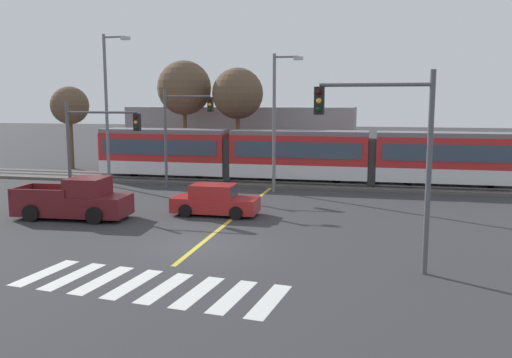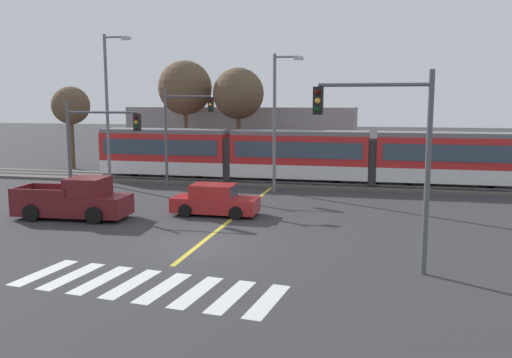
{
  "view_description": "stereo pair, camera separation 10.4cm",
  "coord_description": "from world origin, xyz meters",
  "px_view_note": "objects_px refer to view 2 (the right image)",
  "views": [
    {
      "loc": [
        6.66,
        -19.43,
        5.58
      ],
      "look_at": [
        0.63,
        7.31,
        1.6
      ],
      "focal_mm": 38.0,
      "sensor_mm": 36.0,
      "label": 1
    },
    {
      "loc": [
        6.76,
        -19.41,
        5.58
      ],
      "look_at": [
        0.63,
        7.31,
        1.6
      ],
      "focal_mm": 38.0,
      "sensor_mm": 36.0,
      "label": 2
    }
  ],
  "objects_px": {
    "light_rail_tram": "(300,154)",
    "bare_tree_west": "(185,88)",
    "bare_tree_far_west": "(71,106)",
    "bare_tree_east": "(238,94)",
    "traffic_light_far_left": "(181,124)",
    "street_lamp_west": "(109,103)",
    "traffic_light_near_right": "(390,142)",
    "pickup_truck": "(75,201)",
    "traffic_light_mid_left": "(94,137)",
    "street_lamp_centre": "(277,115)",
    "sedan_crossing": "(215,201)"
  },
  "relations": [
    {
      "from": "light_rail_tram",
      "to": "bare_tree_east",
      "type": "distance_m",
      "value": 7.81
    },
    {
      "from": "street_lamp_centre",
      "to": "bare_tree_west",
      "type": "distance_m",
      "value": 12.16
    },
    {
      "from": "bare_tree_far_west",
      "to": "bare_tree_east",
      "type": "xyz_separation_m",
      "value": [
        14.17,
        -0.2,
        0.93
      ]
    },
    {
      "from": "bare_tree_far_west",
      "to": "bare_tree_east",
      "type": "relative_size",
      "value": 0.84
    },
    {
      "from": "traffic_light_near_right",
      "to": "street_lamp_west",
      "type": "height_order",
      "value": "street_lamp_west"
    },
    {
      "from": "traffic_light_far_left",
      "to": "bare_tree_east",
      "type": "distance_m",
      "value": 8.05
    },
    {
      "from": "pickup_truck",
      "to": "bare_tree_west",
      "type": "bearing_deg",
      "value": 92.81
    },
    {
      "from": "bare_tree_east",
      "to": "bare_tree_far_west",
      "type": "bearing_deg",
      "value": 179.2
    },
    {
      "from": "street_lamp_west",
      "to": "bare_tree_west",
      "type": "relative_size",
      "value": 1.13
    },
    {
      "from": "pickup_truck",
      "to": "bare_tree_east",
      "type": "xyz_separation_m",
      "value": [
        3.6,
        16.94,
        5.23
      ]
    },
    {
      "from": "street_lamp_centre",
      "to": "traffic_light_far_left",
      "type": "bearing_deg",
      "value": -178.92
    },
    {
      "from": "street_lamp_west",
      "to": "traffic_light_near_right",
      "type": "bearing_deg",
      "value": -39.73
    },
    {
      "from": "pickup_truck",
      "to": "traffic_light_near_right",
      "type": "height_order",
      "value": "traffic_light_near_right"
    },
    {
      "from": "light_rail_tram",
      "to": "bare_tree_east",
      "type": "bearing_deg",
      "value": 142.44
    },
    {
      "from": "pickup_truck",
      "to": "traffic_light_far_left",
      "type": "distance_m",
      "value": 10.06
    },
    {
      "from": "bare_tree_far_west",
      "to": "sedan_crossing",
      "type": "bearing_deg",
      "value": -41.48
    },
    {
      "from": "light_rail_tram",
      "to": "sedan_crossing",
      "type": "height_order",
      "value": "light_rail_tram"
    },
    {
      "from": "light_rail_tram",
      "to": "pickup_truck",
      "type": "height_order",
      "value": "light_rail_tram"
    },
    {
      "from": "street_lamp_west",
      "to": "bare_tree_west",
      "type": "bearing_deg",
      "value": 74.94
    },
    {
      "from": "bare_tree_west",
      "to": "street_lamp_centre",
      "type": "bearing_deg",
      "value": -42.62
    },
    {
      "from": "light_rail_tram",
      "to": "bare_tree_west",
      "type": "relative_size",
      "value": 3.23
    },
    {
      "from": "street_lamp_west",
      "to": "pickup_truck",
      "type": "bearing_deg",
      "value": -72.03
    },
    {
      "from": "traffic_light_mid_left",
      "to": "bare_tree_west",
      "type": "height_order",
      "value": "bare_tree_west"
    },
    {
      "from": "traffic_light_far_left",
      "to": "street_lamp_centre",
      "type": "height_order",
      "value": "street_lamp_centre"
    },
    {
      "from": "sedan_crossing",
      "to": "street_lamp_centre",
      "type": "xyz_separation_m",
      "value": [
        1.71,
        7.19,
        4.0
      ]
    },
    {
      "from": "traffic_light_far_left",
      "to": "traffic_light_mid_left",
      "type": "bearing_deg",
      "value": -112.47
    },
    {
      "from": "street_lamp_west",
      "to": "street_lamp_centre",
      "type": "relative_size",
      "value": 1.17
    },
    {
      "from": "traffic_light_near_right",
      "to": "light_rail_tram",
      "type": "bearing_deg",
      "value": 107.0
    },
    {
      "from": "sedan_crossing",
      "to": "bare_tree_far_west",
      "type": "bearing_deg",
      "value": 138.52
    },
    {
      "from": "pickup_truck",
      "to": "traffic_light_far_left",
      "type": "bearing_deg",
      "value": 78.51
    },
    {
      "from": "pickup_truck",
      "to": "street_lamp_west",
      "type": "relative_size",
      "value": 0.56
    },
    {
      "from": "light_rail_tram",
      "to": "bare_tree_west",
      "type": "height_order",
      "value": "bare_tree_west"
    },
    {
      "from": "street_lamp_west",
      "to": "bare_tree_far_west",
      "type": "distance_m",
      "value": 10.77
    },
    {
      "from": "traffic_light_far_left",
      "to": "traffic_light_near_right",
      "type": "distance_m",
      "value": 19.06
    },
    {
      "from": "traffic_light_far_left",
      "to": "bare_tree_far_west",
      "type": "height_order",
      "value": "bare_tree_far_west"
    },
    {
      "from": "bare_tree_far_west",
      "to": "traffic_light_near_right",
      "type": "bearing_deg",
      "value": -41.67
    },
    {
      "from": "light_rail_tram",
      "to": "bare_tree_east",
      "type": "height_order",
      "value": "bare_tree_east"
    },
    {
      "from": "pickup_truck",
      "to": "traffic_light_mid_left",
      "type": "relative_size",
      "value": 0.99
    },
    {
      "from": "traffic_light_far_left",
      "to": "bare_tree_far_west",
      "type": "distance_m",
      "value": 14.75
    },
    {
      "from": "bare_tree_far_west",
      "to": "bare_tree_west",
      "type": "relative_size",
      "value": 0.78
    },
    {
      "from": "bare_tree_west",
      "to": "bare_tree_east",
      "type": "bearing_deg",
      "value": -8.12
    },
    {
      "from": "street_lamp_west",
      "to": "bare_tree_west",
      "type": "xyz_separation_m",
      "value": [
        2.19,
        8.15,
        1.11
      ]
    },
    {
      "from": "traffic_light_far_left",
      "to": "street_lamp_west",
      "type": "xyz_separation_m",
      "value": [
        -4.95,
        0.1,
        1.32
      ]
    },
    {
      "from": "street_lamp_centre",
      "to": "light_rail_tram",
      "type": "bearing_deg",
      "value": 74.95
    },
    {
      "from": "traffic_light_far_left",
      "to": "street_lamp_centre",
      "type": "relative_size",
      "value": 0.75
    },
    {
      "from": "light_rail_tram",
      "to": "bare_tree_west",
      "type": "distance_m",
      "value": 11.73
    },
    {
      "from": "street_lamp_west",
      "to": "traffic_light_far_left",
      "type": "bearing_deg",
      "value": -1.13
    },
    {
      "from": "traffic_light_near_right",
      "to": "bare_tree_west",
      "type": "bearing_deg",
      "value": 123.95
    },
    {
      "from": "light_rail_tram",
      "to": "bare_tree_far_west",
      "type": "distance_m",
      "value": 20.17
    },
    {
      "from": "pickup_truck",
      "to": "bare_tree_east",
      "type": "bearing_deg",
      "value": 78.0
    }
  ]
}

